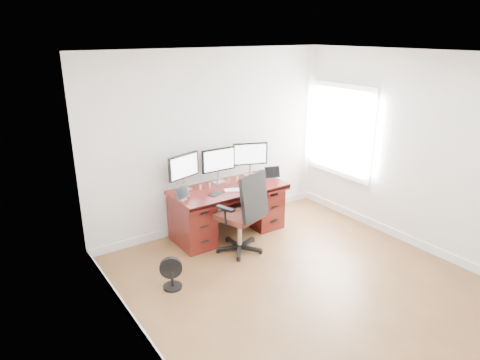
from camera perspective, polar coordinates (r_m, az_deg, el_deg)
ground at (r=5.34m, az=9.38°, el=-14.16°), size 4.50×4.50×0.00m
back_wall at (r=6.46m, az=-3.76°, el=5.18°), size 4.00×0.10×2.70m
right_wall at (r=6.31m, az=22.76°, el=3.38°), size 0.10×4.50×2.70m
desk at (r=6.42m, az=-1.66°, el=-3.81°), size 1.70×0.80×0.75m
office_chair at (r=5.89m, az=0.35°, el=-6.18°), size 0.78×0.78×1.17m
floor_fan at (r=5.26m, az=-9.07°, el=-12.23°), size 0.27×0.23×0.40m
monitor_left at (r=6.11m, az=-7.52°, el=1.65°), size 0.54×0.19×0.53m
monitor_center at (r=6.38m, az=-2.88°, el=2.55°), size 0.55×0.15×0.53m
monitor_right at (r=6.68m, az=1.37°, el=3.36°), size 0.52×0.24×0.53m
tablet_left at (r=5.84m, az=-7.68°, el=-1.80°), size 0.25×0.15×0.19m
tablet_right at (r=6.63m, az=4.38°, el=0.91°), size 0.25×0.14×0.19m
keyboard at (r=6.14m, az=-0.69°, el=-1.33°), size 0.33×0.24×0.01m
trackpad at (r=6.28m, az=1.05°, el=-0.89°), size 0.18×0.18×0.01m
drawing_tablet at (r=6.01m, az=-3.23°, el=-1.87°), size 0.23×0.19×0.01m
phone at (r=6.25m, az=-1.00°, el=-0.99°), size 0.13×0.09×0.01m
figurine_yellow at (r=6.19m, az=-5.29°, el=-0.91°), size 0.03×0.03×0.08m
figurine_pink at (r=6.26m, az=-4.07°, el=-0.64°), size 0.03×0.03×0.08m
figurine_blue at (r=6.33m, az=-3.03°, el=-0.41°), size 0.03×0.03×0.08m
figurine_brown at (r=6.42m, az=-1.51°, el=-0.07°), size 0.03×0.03×0.08m
figurine_orange at (r=6.50m, az=-0.36°, el=0.19°), size 0.03×0.03×0.08m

